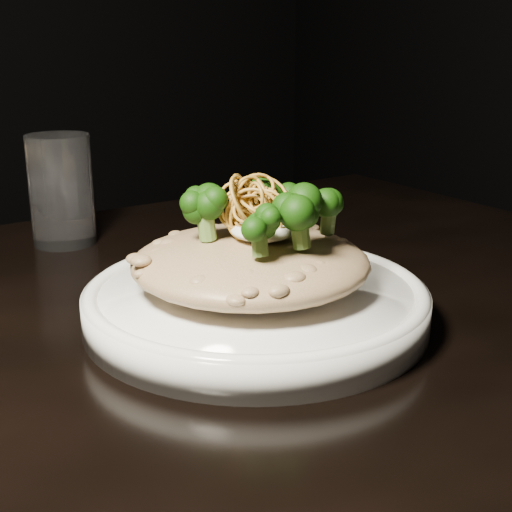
# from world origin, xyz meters

# --- Properties ---
(table) EXTENTS (1.10, 0.80, 0.75)m
(table) POSITION_xyz_m (0.00, 0.00, 0.67)
(table) COLOR black
(table) RESTS_ON ground
(plate) EXTENTS (0.27, 0.27, 0.03)m
(plate) POSITION_xyz_m (0.08, -0.01, 0.76)
(plate) COLOR white
(plate) RESTS_ON table
(risotto) EXTENTS (0.19, 0.19, 0.04)m
(risotto) POSITION_xyz_m (0.08, -0.01, 0.80)
(risotto) COLOR brown
(risotto) RESTS_ON plate
(broccoli) EXTENTS (0.12, 0.12, 0.04)m
(broccoli) POSITION_xyz_m (0.08, -0.02, 0.84)
(broccoli) COLOR black
(broccoli) RESTS_ON risotto
(cheese) EXTENTS (0.05, 0.05, 0.01)m
(cheese) POSITION_xyz_m (0.08, -0.02, 0.83)
(cheese) COLOR silver
(cheese) RESTS_ON risotto
(shallots) EXTENTS (0.06, 0.06, 0.04)m
(shallots) POSITION_xyz_m (0.08, -0.01, 0.85)
(shallots) COLOR olive
(shallots) RESTS_ON cheese
(drinking_glass) EXTENTS (0.08, 0.08, 0.12)m
(drinking_glass) POSITION_xyz_m (0.03, 0.28, 0.81)
(drinking_glass) COLOR white
(drinking_glass) RESTS_ON table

